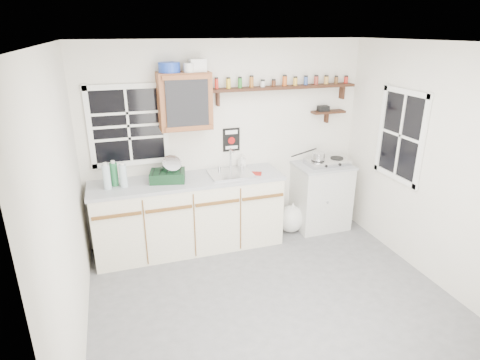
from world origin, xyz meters
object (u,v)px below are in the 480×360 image
(spice_shelf, at_px, (284,86))
(hotplate, at_px, (327,162))
(dish_rack, at_px, (169,173))
(main_cabinet, at_px, (189,214))
(right_cabinet, at_px, (321,196))
(upper_cabinet, at_px, (185,101))

(spice_shelf, bearing_deg, hotplate, -19.84)
(dish_rack, distance_m, hotplate, 2.10)
(main_cabinet, height_order, spice_shelf, spice_shelf)
(right_cabinet, height_order, spice_shelf, spice_shelf)
(right_cabinet, bearing_deg, spice_shelf, 160.43)
(main_cabinet, height_order, hotplate, hotplate)
(right_cabinet, distance_m, spice_shelf, 1.58)
(spice_shelf, bearing_deg, main_cabinet, -170.75)
(right_cabinet, xyz_separation_m, upper_cabinet, (-1.80, 0.12, 1.37))
(spice_shelf, xyz_separation_m, hotplate, (0.58, -0.21, -0.98))
(upper_cabinet, bearing_deg, dish_rack, -153.59)
(main_cabinet, xyz_separation_m, upper_cabinet, (0.03, 0.14, 1.36))
(right_cabinet, height_order, upper_cabinet, upper_cabinet)
(upper_cabinet, relative_size, dish_rack, 1.43)
(main_cabinet, xyz_separation_m, right_cabinet, (1.83, 0.03, -0.01))
(dish_rack, bearing_deg, spice_shelf, 19.62)
(hotplate, bearing_deg, upper_cabinet, 174.97)
(main_cabinet, distance_m, spice_shelf, 1.98)
(right_cabinet, xyz_separation_m, dish_rack, (-2.05, -0.01, 0.56))
(spice_shelf, xyz_separation_m, dish_rack, (-1.53, -0.20, -0.91))
(right_cabinet, height_order, hotplate, hotplate)
(right_cabinet, bearing_deg, main_cabinet, -179.21)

